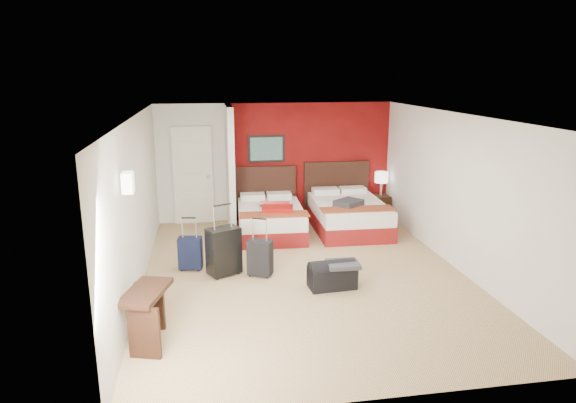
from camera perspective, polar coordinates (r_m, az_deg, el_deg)
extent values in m
plane|color=tan|center=(8.19, 1.87, -8.14)|extent=(6.50, 6.50, 0.00)
cube|color=silver|center=(10.93, -1.42, 4.44)|extent=(5.00, 0.04, 2.50)
cube|color=silver|center=(7.72, -16.58, -0.37)|extent=(0.04, 6.50, 2.50)
cube|color=black|center=(10.80, -2.44, 5.92)|extent=(0.78, 0.03, 0.58)
cube|color=white|center=(6.11, -17.52, 2.04)|extent=(0.12, 0.20, 0.24)
cube|color=maroon|center=(11.04, 2.46, 4.53)|extent=(3.50, 0.04, 2.50)
cube|color=silver|center=(10.21, -6.48, 3.65)|extent=(0.12, 1.20, 2.50)
cube|color=silver|center=(10.83, -10.59, 2.89)|extent=(0.82, 0.06, 2.05)
cube|color=silver|center=(10.06, -1.97, -2.18)|extent=(1.36, 1.87, 0.54)
cube|color=silver|center=(10.36, 6.82, -1.64)|extent=(1.42, 1.99, 0.59)
cube|color=#A4110E|center=(9.89, -1.33, -0.53)|extent=(0.71, 0.89, 0.10)
cube|color=#37373C|center=(9.97, 6.80, -0.17)|extent=(0.64, 0.62, 0.12)
cube|color=#301C10|center=(11.38, 10.28, -0.54)|extent=(0.36, 0.36, 0.50)
cylinder|color=white|center=(11.26, 10.40, 1.97)|extent=(0.34, 0.34, 0.52)
cube|color=black|center=(8.10, -7.21, -5.70)|extent=(0.58, 0.50, 0.74)
cube|color=black|center=(8.05, -3.14, -6.47)|extent=(0.43, 0.37, 0.55)
cube|color=black|center=(8.43, -10.87, -5.85)|extent=(0.40, 0.28, 0.51)
cube|color=black|center=(7.67, 4.96, -8.37)|extent=(0.71, 0.42, 0.35)
cube|color=#38383D|center=(7.59, 6.20, -7.00)|extent=(0.47, 0.40, 0.06)
cube|color=black|center=(6.35, -15.50, -12.30)|extent=(0.61, 0.89, 0.68)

